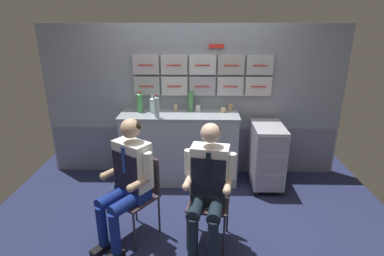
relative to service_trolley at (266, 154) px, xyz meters
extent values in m
cube|color=#23294C|center=(-1.00, -0.94, -0.49)|extent=(4.80, 4.80, 0.04)
cube|color=#8E98A7|center=(-1.00, 0.44, 0.60)|extent=(4.20, 0.06, 2.15)
cube|color=slate|center=(-1.00, 0.40, -0.12)|extent=(4.12, 0.01, 0.70)
cube|color=#A5ADAE|center=(-1.64, 0.38, 0.85)|extent=(0.36, 0.06, 0.26)
cylinder|color=red|center=(-1.64, 0.34, 0.85)|extent=(0.20, 0.01, 0.01)
cube|color=silver|center=(-1.26, 0.38, 0.85)|extent=(0.36, 0.06, 0.26)
cylinder|color=red|center=(-1.26, 0.34, 0.85)|extent=(0.20, 0.01, 0.01)
cube|color=#ADACBC|center=(-0.87, 0.38, 0.85)|extent=(0.36, 0.06, 0.26)
cylinder|color=red|center=(-0.87, 0.34, 0.85)|extent=(0.20, 0.01, 0.01)
cube|color=silver|center=(-0.49, 0.38, 0.85)|extent=(0.36, 0.06, 0.26)
cylinder|color=red|center=(-0.49, 0.34, 0.85)|extent=(0.20, 0.01, 0.01)
cube|color=silver|center=(-0.10, 0.38, 0.85)|extent=(0.36, 0.06, 0.26)
cylinder|color=red|center=(-0.10, 0.34, 0.85)|extent=(0.20, 0.01, 0.01)
cube|color=#BCB5BF|center=(-1.64, 0.38, 1.14)|extent=(0.36, 0.06, 0.26)
cylinder|color=red|center=(-1.64, 0.34, 1.14)|extent=(0.20, 0.01, 0.01)
cube|color=silver|center=(-1.26, 0.38, 1.14)|extent=(0.36, 0.06, 0.26)
cylinder|color=red|center=(-1.26, 0.34, 1.14)|extent=(0.20, 0.01, 0.01)
cube|color=silver|center=(-0.87, 0.38, 1.14)|extent=(0.36, 0.06, 0.26)
cylinder|color=red|center=(-0.87, 0.34, 1.14)|extent=(0.20, 0.01, 0.01)
cube|color=#B3B1AE|center=(-0.49, 0.38, 1.14)|extent=(0.36, 0.06, 0.26)
cylinder|color=red|center=(-0.49, 0.34, 1.14)|extent=(0.20, 0.01, 0.01)
cube|color=silver|center=(-0.10, 0.38, 1.14)|extent=(0.36, 0.06, 0.26)
cylinder|color=red|center=(-0.10, 0.34, 1.14)|extent=(0.20, 0.01, 0.01)
cube|color=red|center=(-0.69, 0.39, 1.39)|extent=(0.20, 0.02, 0.05)
cube|color=#A2ACB7|center=(-1.18, 0.15, 0.01)|extent=(1.57, 0.52, 0.96)
cube|color=#929CA7|center=(-1.18, 0.15, 0.51)|extent=(1.60, 0.53, 0.03)
sphere|color=black|center=(-0.15, -0.27, -0.44)|extent=(0.07, 0.07, 0.07)
sphere|color=black|center=(0.16, -0.27, -0.44)|extent=(0.07, 0.07, 0.07)
sphere|color=black|center=(-0.15, 0.28, -0.44)|extent=(0.07, 0.07, 0.07)
sphere|color=black|center=(0.16, 0.28, -0.44)|extent=(0.07, 0.07, 0.07)
cube|color=#ABA8B7|center=(0.00, 0.00, 0.00)|extent=(0.40, 0.64, 0.81)
cube|color=#9794A3|center=(0.00, -0.32, -0.27)|extent=(0.35, 0.01, 0.22)
cube|color=#9794A3|center=(0.00, -0.32, 0.00)|extent=(0.35, 0.01, 0.22)
cube|color=#9794A3|center=(0.00, -0.32, 0.27)|extent=(0.35, 0.01, 0.22)
cylinder|color=#28282D|center=(0.00, -0.30, 0.39)|extent=(0.32, 0.02, 0.02)
cylinder|color=#2D2D33|center=(-1.84, -1.13, -0.25)|extent=(0.02, 0.02, 0.45)
cylinder|color=#2D2D33|center=(-1.55, -1.34, -0.25)|extent=(0.02, 0.02, 0.45)
cylinder|color=#2D2D33|center=(-1.63, -0.84, -0.25)|extent=(0.02, 0.02, 0.45)
cylinder|color=#2D2D33|center=(-1.34, -1.05, -0.25)|extent=(0.02, 0.02, 0.45)
cube|color=#3B2E35|center=(-1.59, -1.09, -0.01)|extent=(0.56, 0.56, 0.02)
cube|color=#3B2E35|center=(-1.48, -0.94, 0.20)|extent=(0.32, 0.24, 0.40)
cylinder|color=#2D2D33|center=(-1.63, -0.84, 0.20)|extent=(0.02, 0.02, 0.40)
cylinder|color=#2D2D33|center=(-1.34, -1.05, 0.20)|extent=(0.02, 0.02, 0.40)
cube|color=black|center=(-1.89, -1.35, -0.44)|extent=(0.20, 0.23, 0.06)
cylinder|color=navy|center=(-1.87, -1.32, -0.19)|extent=(0.10, 0.10, 0.44)
cylinder|color=navy|center=(-1.71, -1.43, -0.19)|extent=(0.10, 0.10, 0.44)
cylinder|color=navy|center=(-1.77, -1.18, 0.05)|extent=(0.33, 0.39, 0.13)
cylinder|color=navy|center=(-1.61, -1.29, 0.05)|extent=(0.33, 0.39, 0.13)
cube|color=navy|center=(-1.59, -1.09, 0.06)|extent=(0.40, 0.36, 0.12)
cube|color=white|center=(-1.58, -1.08, 0.36)|extent=(0.42, 0.38, 0.49)
cube|color=black|center=(-1.64, -1.16, 0.32)|extent=(0.28, 0.20, 0.39)
cube|color=#1A3B94|center=(-1.64, -1.17, 0.45)|extent=(0.04, 0.03, 0.27)
cylinder|color=white|center=(-1.75, -0.95, 0.41)|extent=(0.08, 0.08, 0.26)
cylinder|color=tan|center=(-1.80, -1.05, 0.26)|extent=(0.20, 0.24, 0.07)
sphere|color=tan|center=(-1.86, -1.14, 0.26)|extent=(0.08, 0.08, 0.08)
cylinder|color=white|center=(-1.40, -1.20, 0.41)|extent=(0.08, 0.08, 0.26)
cylinder|color=tan|center=(-1.48, -1.28, 0.26)|extent=(0.20, 0.24, 0.07)
sphere|color=tan|center=(-1.55, -1.37, 0.26)|extent=(0.08, 0.08, 0.08)
sphere|color=tan|center=(-1.58, -1.08, 0.74)|extent=(0.19, 0.19, 0.19)
ellipsoid|color=black|center=(-1.57, -1.06, 0.76)|extent=(0.26, 0.25, 0.14)
cylinder|color=#2D2D33|center=(-1.03, -1.31, -0.25)|extent=(0.02, 0.02, 0.45)
cylinder|color=#2D2D33|center=(-0.67, -1.38, -0.25)|extent=(0.02, 0.02, 0.45)
cylinder|color=#2D2D33|center=(-0.96, -0.96, -0.25)|extent=(0.02, 0.02, 0.45)
cylinder|color=#2D2D33|center=(-0.61, -1.02, -0.25)|extent=(0.02, 0.02, 0.45)
cube|color=#3B2E35|center=(-0.82, -1.17, -0.01)|extent=(0.47, 0.47, 0.02)
cube|color=#3B2E35|center=(-0.78, -0.98, 0.20)|extent=(0.37, 0.09, 0.40)
cylinder|color=#2D2D33|center=(-0.96, -0.96, 0.20)|extent=(0.02, 0.02, 0.40)
cylinder|color=#2D2D33|center=(-0.61, -1.02, 0.20)|extent=(0.02, 0.02, 0.40)
cylinder|color=black|center=(-0.97, -1.49, -0.19)|extent=(0.10, 0.10, 0.44)
cylinder|color=black|center=(-0.79, -1.52, -0.19)|extent=(0.10, 0.10, 0.44)
cylinder|color=black|center=(-0.94, -1.32, 0.05)|extent=(0.20, 0.40, 0.13)
cylinder|color=black|center=(-0.75, -1.35, 0.05)|extent=(0.20, 0.40, 0.13)
cube|color=black|center=(-0.82, -1.17, 0.06)|extent=(0.37, 0.26, 0.12)
cube|color=white|center=(-0.81, -1.15, 0.36)|extent=(0.39, 0.26, 0.48)
cube|color=black|center=(-0.83, -1.25, 0.32)|extent=(0.33, 0.07, 0.38)
cube|color=black|center=(-0.83, -1.26, 0.44)|extent=(0.04, 0.02, 0.27)
cylinder|color=white|center=(-1.02, -1.11, 0.41)|extent=(0.08, 0.08, 0.26)
cylinder|color=beige|center=(-1.02, -1.22, 0.26)|extent=(0.11, 0.25, 0.07)
sphere|color=beige|center=(-1.04, -1.33, 0.26)|extent=(0.08, 0.08, 0.08)
cylinder|color=white|center=(-0.61, -1.19, 0.41)|extent=(0.08, 0.08, 0.26)
cylinder|color=beige|center=(-0.65, -1.29, 0.26)|extent=(0.11, 0.25, 0.07)
sphere|color=beige|center=(-0.66, -1.39, 0.26)|extent=(0.08, 0.08, 0.08)
sphere|color=beige|center=(-0.81, -1.15, 0.73)|extent=(0.19, 0.19, 0.19)
ellipsoid|color=black|center=(-0.81, -1.13, 0.75)|extent=(0.21, 0.20, 0.13)
cylinder|color=#499956|center=(-1.73, 0.21, 0.64)|extent=(0.08, 0.08, 0.24)
cone|color=#499956|center=(-1.73, 0.21, 0.78)|extent=(0.08, 0.08, 0.02)
cylinder|color=red|center=(-1.73, 0.21, 0.80)|extent=(0.03, 0.03, 0.02)
cylinder|color=silver|center=(-1.55, 0.19, 0.62)|extent=(0.07, 0.07, 0.19)
cone|color=silver|center=(-1.55, 0.19, 0.72)|extent=(0.07, 0.07, 0.02)
cylinder|color=silver|center=(-1.55, 0.19, 0.75)|extent=(0.03, 0.03, 0.02)
cylinder|color=#519958|center=(-1.03, 0.30, 0.65)|extent=(0.07, 0.07, 0.26)
cone|color=#519958|center=(-1.03, 0.30, 0.79)|extent=(0.07, 0.07, 0.02)
cylinder|color=silver|center=(-1.03, 0.30, 0.82)|extent=(0.03, 0.03, 0.02)
cylinder|color=silver|center=(-1.46, -0.04, 0.65)|extent=(0.06, 0.06, 0.26)
cone|color=silver|center=(-1.46, -0.04, 0.80)|extent=(0.06, 0.06, 0.02)
cylinder|color=red|center=(-1.46, -0.04, 0.82)|extent=(0.03, 0.03, 0.02)
cylinder|color=tan|center=(-0.48, 0.33, 0.57)|extent=(0.06, 0.06, 0.09)
cylinder|color=#382114|center=(-0.48, 0.33, 0.61)|extent=(0.05, 0.05, 0.01)
cylinder|color=tan|center=(-1.24, 0.28, 0.56)|extent=(0.06, 0.06, 0.08)
cylinder|color=#382114|center=(-1.24, 0.28, 0.60)|extent=(0.05, 0.05, 0.01)
cylinder|color=white|center=(-0.93, 0.27, 0.56)|extent=(0.07, 0.07, 0.08)
cylinder|color=#382114|center=(-0.93, 0.27, 0.60)|extent=(0.06, 0.06, 0.01)
cylinder|color=#CFB083|center=(-0.59, 0.22, 0.55)|extent=(0.07, 0.07, 0.06)
cylinder|color=#382114|center=(-0.59, 0.22, 0.58)|extent=(0.06, 0.06, 0.01)
camera|label=1|loc=(-0.93, -3.85, 1.74)|focal=28.95mm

